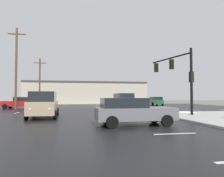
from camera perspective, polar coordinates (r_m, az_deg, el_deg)
name	(u,v)px	position (r m, az deg, el deg)	size (l,w,h in m)	color
ground_plane	(114,112)	(23.24, 0.48, -6.32)	(120.00, 120.00, 0.00)	slate
road_asphalt	(114,112)	(23.24, 0.48, -6.29)	(44.00, 44.00, 0.02)	black
snow_strip_curbside	(173,112)	(21.07, 16.23, -6.20)	(4.00, 1.60, 0.06)	white
lane_markings	(128,112)	(22.17, 4.26, -6.45)	(36.15, 36.15, 0.01)	silver
traffic_signal_mast	(178,71)	(20.41, 17.51, 4.43)	(1.32, 5.97, 5.68)	black
strip_building_background	(86,93)	(50.94, -7.01, -1.15)	(27.87, 8.00, 5.13)	#BCB29E
suv_tan	(44,104)	(17.42, -18.04, -4.01)	(2.23, 4.87, 2.03)	tan
sedan_red	(21,103)	(31.10, -23.49, -3.51)	(4.68, 2.43, 1.58)	#B21919
sedan_grey	(132,111)	(12.14, 5.46, -6.08)	(4.56, 2.06, 1.58)	slate
suv_black	(123,101)	(25.56, 3.11, -3.49)	(2.18, 4.85, 2.03)	black
sedan_green	(155,101)	(39.43, 11.63, -3.32)	(2.29, 4.64, 1.58)	#195933
utility_pole_far	(16,67)	(29.98, -24.56, 5.39)	(2.20, 0.28, 10.60)	brown
utility_pole_distant	(40,81)	(39.22, -19.02, 1.95)	(2.20, 0.28, 8.41)	brown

